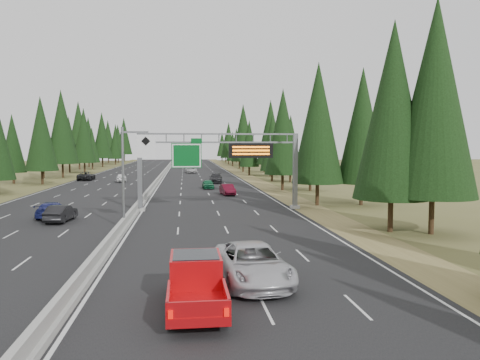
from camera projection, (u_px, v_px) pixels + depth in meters
name	position (u px, v px, depth m)	size (l,w,h in m)	color
road	(160.00, 179.00, 91.43)	(32.00, 260.00, 0.08)	black
shoulder_right	(250.00, 179.00, 93.52)	(3.60, 260.00, 0.06)	olive
shoulder_left	(66.00, 180.00, 89.35)	(3.60, 260.00, 0.06)	brown
median_barrier	(160.00, 177.00, 91.41)	(0.70, 260.00, 0.85)	gray
sign_gantry	(225.00, 159.00, 47.41)	(16.75, 0.98, 7.80)	slate
hov_sign_pole	(131.00, 170.00, 36.65)	(2.80, 0.50, 8.00)	slate
tree_row_right	(284.00, 135.00, 81.98)	(11.55, 239.80, 18.08)	black
tree_row_left	(37.00, 131.00, 85.57)	(11.83, 241.33, 18.94)	black
silver_minivan	(253.00, 264.00, 22.35)	(3.03, 6.58, 1.83)	silver
red_pickup	(196.00, 278.00, 19.17)	(2.21, 6.18, 2.01)	black
car_ahead_green	(208.00, 184.00, 71.22)	(1.64, 4.08, 1.39)	#166039
car_ahead_dkred	(228.00, 190.00, 62.13)	(1.51, 4.32, 1.42)	#530B1C
car_ahead_dkgrey	(216.00, 178.00, 82.04)	(2.27, 5.59, 1.62)	black
car_ahead_white	(191.00, 170.00, 111.93)	(2.42, 5.25, 1.46)	#B9B9B9
car_ahead_far	(183.00, 165.00, 137.98)	(1.84, 4.57, 1.56)	black
car_onc_near	(61.00, 213.00, 40.26)	(1.54, 4.43, 1.46)	black
car_onc_blue	(52.00, 210.00, 42.55)	(2.01, 4.94, 1.43)	navy
car_onc_white	(121.00, 178.00, 84.40)	(1.80, 4.48, 1.53)	white
car_onc_far	(86.00, 176.00, 88.73)	(2.65, 5.75, 1.60)	black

